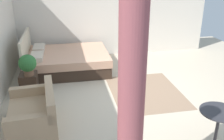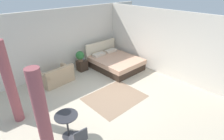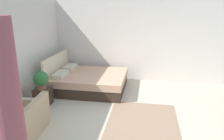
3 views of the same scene
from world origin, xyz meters
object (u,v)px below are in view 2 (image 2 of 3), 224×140
(couch, at_px, (57,77))
(nightstand, at_px, (82,65))
(balcony_table, at_px, (67,122))
(cafe_chair_near_window, at_px, (79,138))
(potted_plant, at_px, (80,56))
(bed, at_px, (115,62))
(vase, at_px, (83,58))

(couch, bearing_deg, nightstand, 9.97)
(balcony_table, height_order, cafe_chair_near_window, cafe_chair_near_window)
(potted_plant, relative_size, balcony_table, 0.69)
(balcony_table, bearing_deg, couch, 67.57)
(nightstand, bearing_deg, potted_plant, -158.55)
(bed, xyz_separation_m, couch, (-2.75, 0.62, -0.02))
(couch, bearing_deg, potted_plant, 9.07)
(couch, xyz_separation_m, potted_plant, (1.34, 0.21, 0.50))
(nightstand, bearing_deg, vase, 13.64)
(potted_plant, height_order, cafe_chair_near_window, potted_plant)
(vase, bearing_deg, couch, -169.74)
(nightstand, height_order, vase, vase)
(nightstand, distance_m, cafe_chair_near_window, 4.66)
(nightstand, bearing_deg, couch, -170.03)
(nightstand, xyz_separation_m, vase, (0.12, 0.03, 0.32))
(vase, height_order, balcony_table, balcony_table)
(couch, height_order, vase, couch)
(balcony_table, bearing_deg, cafe_chair_near_window, -95.50)
(cafe_chair_near_window, bearing_deg, nightstand, 54.67)
(potted_plant, bearing_deg, cafe_chair_near_window, -124.59)
(vase, relative_size, cafe_chair_near_window, 0.19)
(balcony_table, bearing_deg, nightstand, 50.06)
(bed, distance_m, potted_plant, 1.71)
(nightstand, bearing_deg, bed, -33.58)
(potted_plant, bearing_deg, balcony_table, -129.21)
(balcony_table, bearing_deg, vase, 49.05)
(vase, xyz_separation_m, cafe_chair_near_window, (-2.81, -3.83, -0.08))
(bed, relative_size, couch, 1.72)
(vase, distance_m, balcony_table, 4.19)
(bed, relative_size, balcony_table, 3.18)
(bed, xyz_separation_m, balcony_table, (-3.94, -2.27, 0.21))
(couch, bearing_deg, bed, -12.71)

